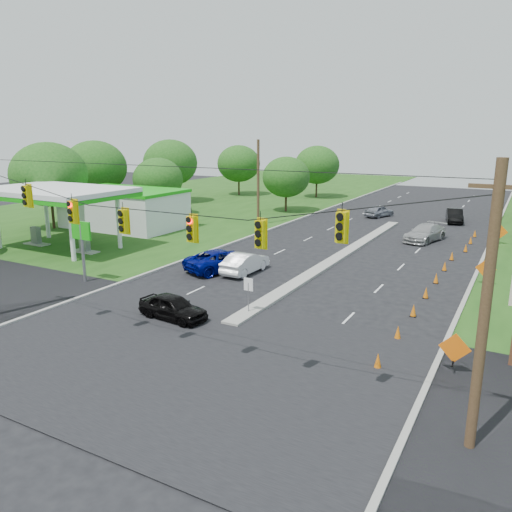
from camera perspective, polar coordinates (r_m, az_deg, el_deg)
The scene contains 36 objects.
ground at distance 22.87m, azimuth -8.47°, elevation -11.22°, with size 160.00×160.00×0.00m, color black.
grass_left at distance 56.95m, azimuth -20.51°, elevation 3.25°, with size 40.00×160.00×0.06m, color #1E4714.
cross_street at distance 22.87m, azimuth -8.47°, elevation -11.22°, with size 160.00×14.00×0.02m, color black.
curb_left at distance 52.57m, azimuth 2.55°, elevation 3.30°, with size 0.25×110.00×0.16m, color gray.
curb_right at distance 47.40m, azimuth 24.99°, elevation 0.83°, with size 0.25×110.00×0.16m, color gray.
median at distance 40.62m, azimuth 9.68°, elevation -0.05°, with size 1.00×34.00×0.18m, color gray.
median_sign at distance 27.00m, azimuth -0.87°, elevation -3.75°, with size 0.55×0.06×2.05m.
signal_span at distance 20.53m, azimuth -10.76°, elevation 0.48°, with size 25.60×0.32×9.00m.
utility_pole_far_left at distance 53.03m, azimuth 0.25°, elevation 8.32°, with size 0.28×0.28×9.00m, color #422D1C.
gas_station at distance 52.10m, azimuth -15.93°, elevation 5.56°, with size 18.40×19.70×5.20m.
cone_0 at distance 21.98m, azimuth 13.75°, elevation -11.55°, with size 0.32×0.32×0.70m, color orange.
cone_1 at distance 25.12m, azimuth 15.91°, elevation -8.39°, with size 0.32×0.32×0.70m, color orange.
cone_2 at distance 28.34m, azimuth 17.55°, elevation -5.93°, with size 0.32×0.32×0.70m, color orange.
cone_3 at distance 31.62m, azimuth 18.85°, elevation -3.98°, with size 0.32×0.32×0.70m, color orange.
cone_4 at distance 34.94m, azimuth 19.90°, elevation -2.39°, with size 0.32×0.32×0.70m, color orange.
cone_5 at distance 38.29m, azimuth 20.76°, elevation -1.08°, with size 0.32×0.32×0.70m, color orange.
cone_6 at distance 41.67m, azimuth 21.48°, elevation 0.02°, with size 0.32×0.32×0.70m, color orange.
cone_7 at distance 45.01m, azimuth 22.85°, elevation 0.86°, with size 0.32×0.32×0.70m, color orange.
cone_8 at distance 48.42m, azimuth 23.32°, elevation 1.67°, with size 0.32×0.32×0.70m, color orange.
cone_9 at distance 51.85m, azimuth 23.74°, elevation 2.38°, with size 0.32×0.32×0.70m, color orange.
work_sign_0 at distance 22.15m, azimuth 21.75°, elevation -9.88°, with size 1.27×0.58×1.37m.
work_sign_1 at distance 35.44m, azimuth 24.77°, elevation -1.38°, with size 1.27×0.58×1.37m.
work_sign_2 at distance 49.12m, azimuth 26.11°, elevation 2.43°, with size 1.27×0.58×1.37m.
tree_1 at distance 55.00m, azimuth -22.59°, elevation 8.60°, with size 7.56×7.56×8.82m.
tree_2 at distance 60.65m, azimuth -11.15°, elevation 8.61°, with size 5.88×5.88×6.86m.
tree_3 at distance 72.08m, azimuth -9.76°, elevation 10.46°, with size 7.56×7.56×8.82m.
tree_4 at distance 79.71m, azimuth -1.99°, elevation 10.51°, with size 6.72×6.72×7.84m.
tree_5 at distance 62.60m, azimuth 3.47°, elevation 9.00°, with size 5.88×5.88×6.86m.
tree_6 at distance 77.06m, azimuth 7.00°, elevation 10.30°, with size 6.72×6.72×7.84m.
tree_14 at distance 64.58m, azimuth -17.89°, elevation 9.62°, with size 7.56×7.56×8.82m.
black_sedan at distance 26.91m, azimuth -9.47°, elevation -5.78°, with size 1.60×3.97×1.35m, color black.
white_sedan at distance 35.21m, azimuth -1.24°, elevation -0.77°, with size 1.56×4.47×1.47m, color white.
blue_pickup at distance 35.89m, azimuth -3.93°, elevation -0.46°, with size 2.55×5.54×1.54m, color #00076C.
silver_car_far at distance 48.10m, azimuth 18.74°, elevation 2.51°, with size 2.16×5.32×1.54m, color #9C9C9C.
silver_car_oncoming at distance 60.76m, azimuth 13.91°, elevation 5.02°, with size 1.65×4.11×1.40m, color gray.
dark_car_receding at distance 59.42m, azimuth 21.73°, elevation 4.30°, with size 1.61×4.61×1.52m, color black.
Camera 1 is at (12.78, -16.33, 9.64)m, focal length 35.00 mm.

